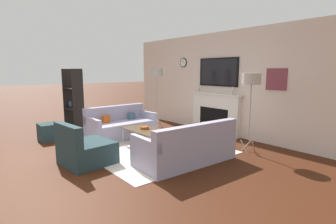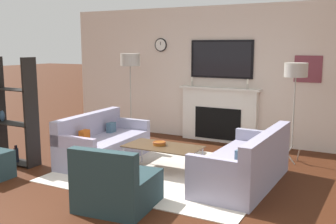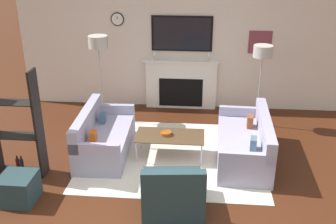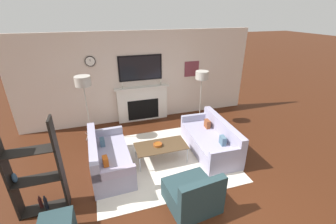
{
  "view_description": "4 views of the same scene",
  "coord_description": "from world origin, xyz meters",
  "px_view_note": "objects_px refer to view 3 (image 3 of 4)",
  "views": [
    {
      "loc": [
        4.62,
        -1.3,
        1.69
      ],
      "look_at": [
        -0.11,
        2.57,
        0.72
      ],
      "focal_mm": 28.0,
      "sensor_mm": 36.0,
      "label": 1
    },
    {
      "loc": [
        2.73,
        -3.21,
        1.91
      ],
      "look_at": [
        -0.34,
        2.58,
        0.81
      ],
      "focal_mm": 42.0,
      "sensor_mm": 36.0,
      "label": 2
    },
    {
      "loc": [
        0.44,
        -4.06,
        3.4
      ],
      "look_at": [
        -0.1,
        2.04,
        0.77
      ],
      "focal_mm": 42.0,
      "sensor_mm": 36.0,
      "label": 3
    },
    {
      "loc": [
        -1.21,
        -2.27,
        3.21
      ],
      "look_at": [
        0.23,
        2.26,
        1.04
      ],
      "focal_mm": 24.0,
      "sensor_mm": 36.0,
      "label": 4
    }
  ],
  "objects_px": {
    "armchair": "(173,193)",
    "coffee_table": "(170,137)",
    "couch_left": "(103,138)",
    "decorative_bowl": "(166,133)",
    "shelf_unit": "(15,128)",
    "couch_right": "(246,144)",
    "floor_lamp_left": "(98,44)",
    "ottoman": "(19,188)",
    "floor_lamp_right": "(263,53)"
  },
  "relations": [
    {
      "from": "shelf_unit",
      "to": "floor_lamp_right",
      "type": "bearing_deg",
      "value": 28.97
    },
    {
      "from": "decorative_bowl",
      "to": "shelf_unit",
      "type": "distance_m",
      "value": 2.41
    },
    {
      "from": "coffee_table",
      "to": "floor_lamp_left",
      "type": "bearing_deg",
      "value": 136.36
    },
    {
      "from": "armchair",
      "to": "decorative_bowl",
      "type": "distance_m",
      "value": 1.49
    },
    {
      "from": "couch_left",
      "to": "decorative_bowl",
      "type": "bearing_deg",
      "value": -1.05
    },
    {
      "from": "decorative_bowl",
      "to": "shelf_unit",
      "type": "bearing_deg",
      "value": -161.45
    },
    {
      "from": "floor_lamp_right",
      "to": "decorative_bowl",
      "type": "bearing_deg",
      "value": -139.94
    },
    {
      "from": "coffee_table",
      "to": "floor_lamp_right",
      "type": "xyz_separation_m",
      "value": [
        1.64,
        1.46,
        1.11
      ]
    },
    {
      "from": "decorative_bowl",
      "to": "shelf_unit",
      "type": "relative_size",
      "value": 0.12
    },
    {
      "from": "couch_right",
      "to": "floor_lamp_left",
      "type": "bearing_deg",
      "value": 153.24
    },
    {
      "from": "couch_right",
      "to": "armchair",
      "type": "height_order",
      "value": "same"
    },
    {
      "from": "armchair",
      "to": "decorative_bowl",
      "type": "bearing_deg",
      "value": 99.06
    },
    {
      "from": "floor_lamp_left",
      "to": "couch_left",
      "type": "bearing_deg",
      "value": -75.95
    },
    {
      "from": "couch_left",
      "to": "ottoman",
      "type": "xyz_separation_m",
      "value": [
        -0.86,
        -1.5,
        -0.07
      ]
    },
    {
      "from": "coffee_table",
      "to": "floor_lamp_left",
      "type": "relative_size",
      "value": 0.66
    },
    {
      "from": "couch_right",
      "to": "decorative_bowl",
      "type": "relative_size",
      "value": 9.28
    },
    {
      "from": "floor_lamp_right",
      "to": "shelf_unit",
      "type": "xyz_separation_m",
      "value": [
        -3.98,
        -2.2,
        -0.7
      ]
    },
    {
      "from": "decorative_bowl",
      "to": "ottoman",
      "type": "height_order",
      "value": "decorative_bowl"
    },
    {
      "from": "couch_left",
      "to": "armchair",
      "type": "height_order",
      "value": "couch_left"
    },
    {
      "from": "floor_lamp_right",
      "to": "shelf_unit",
      "type": "distance_m",
      "value": 4.6
    },
    {
      "from": "couch_left",
      "to": "couch_right",
      "type": "height_order",
      "value": "couch_left"
    },
    {
      "from": "decorative_bowl",
      "to": "ottoman",
      "type": "xyz_separation_m",
      "value": [
        -1.96,
        -1.48,
        -0.23
      ]
    },
    {
      "from": "couch_left",
      "to": "floor_lamp_left",
      "type": "relative_size",
      "value": 0.97
    },
    {
      "from": "floor_lamp_left",
      "to": "ottoman",
      "type": "xyz_separation_m",
      "value": [
        -0.5,
        -2.92,
        -1.41
      ]
    },
    {
      "from": "armchair",
      "to": "floor_lamp_right",
      "type": "xyz_separation_m",
      "value": [
        1.48,
        2.91,
        1.24
      ]
    },
    {
      "from": "couch_left",
      "to": "shelf_unit",
      "type": "bearing_deg",
      "value": -146.04
    },
    {
      "from": "decorative_bowl",
      "to": "shelf_unit",
      "type": "height_order",
      "value": "shelf_unit"
    },
    {
      "from": "floor_lamp_left",
      "to": "shelf_unit",
      "type": "height_order",
      "value": "floor_lamp_left"
    },
    {
      "from": "ottoman",
      "to": "floor_lamp_left",
      "type": "bearing_deg",
      "value": 80.21
    },
    {
      "from": "couch_right",
      "to": "decorative_bowl",
      "type": "bearing_deg",
      "value": -179.13
    },
    {
      "from": "coffee_table",
      "to": "armchair",
      "type": "bearing_deg",
      "value": -83.62
    },
    {
      "from": "couch_right",
      "to": "coffee_table",
      "type": "height_order",
      "value": "couch_right"
    },
    {
      "from": "decorative_bowl",
      "to": "ottoman",
      "type": "distance_m",
      "value": 2.47
    },
    {
      "from": "couch_right",
      "to": "coffee_table",
      "type": "xyz_separation_m",
      "value": [
        -1.29,
        -0.04,
        0.11
      ]
    },
    {
      "from": "couch_right",
      "to": "coffee_table",
      "type": "distance_m",
      "value": 1.29
    },
    {
      "from": "armchair",
      "to": "coffee_table",
      "type": "bearing_deg",
      "value": 96.38
    },
    {
      "from": "couch_left",
      "to": "floor_lamp_left",
      "type": "distance_m",
      "value": 1.98
    },
    {
      "from": "armchair",
      "to": "shelf_unit",
      "type": "bearing_deg",
      "value": 164.21
    },
    {
      "from": "ottoman",
      "to": "couch_right",
      "type": "bearing_deg",
      "value": 24.28
    },
    {
      "from": "armchair",
      "to": "floor_lamp_left",
      "type": "height_order",
      "value": "floor_lamp_left"
    },
    {
      "from": "ottoman",
      "to": "decorative_bowl",
      "type": "bearing_deg",
      "value": 36.96
    },
    {
      "from": "couch_right",
      "to": "coffee_table",
      "type": "bearing_deg",
      "value": -178.26
    },
    {
      "from": "coffee_table",
      "to": "shelf_unit",
      "type": "distance_m",
      "value": 2.48
    },
    {
      "from": "couch_left",
      "to": "coffee_table",
      "type": "bearing_deg",
      "value": -1.89
    },
    {
      "from": "couch_left",
      "to": "floor_lamp_right",
      "type": "relative_size",
      "value": 1.05
    },
    {
      "from": "couch_right",
      "to": "floor_lamp_right",
      "type": "height_order",
      "value": "floor_lamp_right"
    },
    {
      "from": "coffee_table",
      "to": "decorative_bowl",
      "type": "xyz_separation_m",
      "value": [
        -0.07,
        0.02,
        0.06
      ]
    },
    {
      "from": "coffee_table",
      "to": "decorative_bowl",
      "type": "distance_m",
      "value": 0.09
    },
    {
      "from": "couch_right",
      "to": "floor_lamp_left",
      "type": "xyz_separation_m",
      "value": [
        -2.82,
        1.42,
        1.34
      ]
    },
    {
      "from": "couch_right",
      "to": "ottoman",
      "type": "xyz_separation_m",
      "value": [
        -3.32,
        -1.5,
        -0.07
      ]
    }
  ]
}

